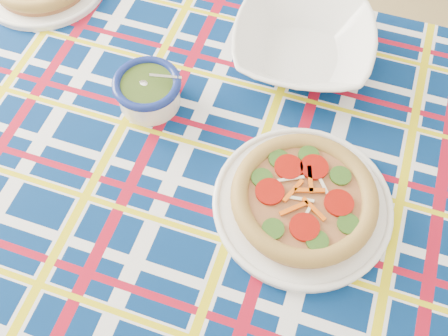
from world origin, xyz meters
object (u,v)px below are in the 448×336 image
Objects in this scene: dining_table at (215,189)px; serving_bowl at (303,45)px; pesto_bowl at (148,89)px; main_focaccia_plate at (304,198)px.

dining_table is 6.22× the size of serving_bowl.
serving_bowl is (0.21, 0.31, -0.00)m from pesto_bowl.
main_focaccia_plate is 1.12× the size of serving_bowl.
serving_bowl reaches higher than main_focaccia_plate.
main_focaccia_plate is 0.39m from serving_bowl.
serving_bowl is at bearing 55.66° from pesto_bowl.
main_focaccia_plate is 0.41m from pesto_bowl.
dining_table is 5.53× the size of main_focaccia_plate.
pesto_bowl reaches higher than dining_table.
dining_table is at bearing -15.87° from pesto_bowl.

